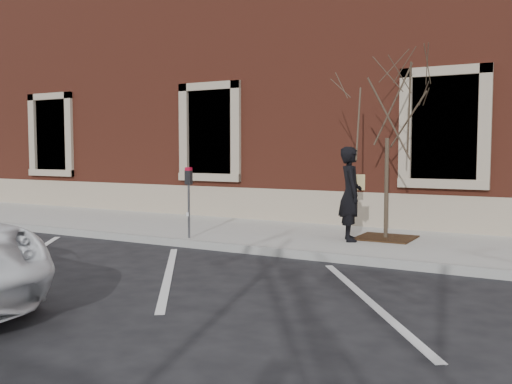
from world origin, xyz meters
The scene contains 9 objects.
ground centered at (0.00, 0.00, 0.00)m, with size 120.00×120.00×0.00m, color #28282B.
sidewalk_near centered at (0.00, 1.75, 0.07)m, with size 40.00×3.50×0.15m, color #BBBAAF.
curb_near centered at (0.00, -0.05, 0.07)m, with size 40.00×0.12×0.15m, color #9E9E99.
parking_stripes centered at (0.00, -2.20, 0.00)m, with size 28.00×4.40×0.01m, color silver, non-canonical shape.
building_civic centered at (0.00, 7.74, 4.00)m, with size 40.00×8.62×8.00m.
man centered at (1.66, 1.40, 1.07)m, with size 0.67×0.44×1.84m, color black.
parking_meter centered at (-1.29, 0.15, 1.14)m, with size 0.13×0.10×1.43m.
tree_grate centered at (2.19, 2.01, 0.16)m, with size 1.11×1.11×0.03m, color #3B2913.
sapling centered at (2.19, 2.01, 2.71)m, with size 2.20×2.20×3.66m.
Camera 1 is at (5.42, -9.17, 1.94)m, focal length 40.00 mm.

